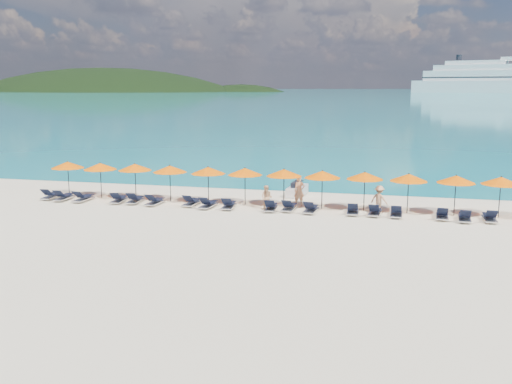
# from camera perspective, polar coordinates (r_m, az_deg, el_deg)

# --- Properties ---
(ground) EXTENTS (1400.00, 1400.00, 0.00)m
(ground) POSITION_cam_1_polar(r_m,az_deg,el_deg) (29.13, -1.38, -3.38)
(ground) COLOR beige
(sea) EXTENTS (1600.00, 1300.00, 0.01)m
(sea) POSITION_cam_1_polar(r_m,az_deg,el_deg) (687.38, 13.11, 9.80)
(sea) COLOR #1FA9B2
(sea) RESTS_ON ground
(headland_main) EXTENTS (374.00, 242.00, 126.50)m
(headland_main) POSITION_cam_1_polar(r_m,az_deg,el_deg) (646.76, -14.98, 6.31)
(headland_main) COLOR black
(headland_main) RESTS_ON ground
(headland_small) EXTENTS (162.00, 126.00, 85.50)m
(headland_small) POSITION_cam_1_polar(r_m,az_deg,el_deg) (609.46, -1.48, 6.70)
(headland_small) COLOR black
(headland_small) RESTS_ON ground
(cruise_ship) EXTENTS (141.91, 72.44, 39.87)m
(cruise_ship) POSITION_cam_1_polar(r_m,az_deg,el_deg) (539.93, 23.05, 10.18)
(cruise_ship) COLOR silver
(cruise_ship) RESTS_ON ground
(jetski) EXTENTS (1.11, 2.57, 0.90)m
(jetski) POSITION_cam_1_polar(r_m,az_deg,el_deg) (37.03, 4.13, 0.21)
(jetski) COLOR silver
(jetski) RESTS_ON ground
(beachgoer_a) EXTENTS (0.77, 0.66, 1.78)m
(beachgoer_a) POSITION_cam_1_polar(r_m,az_deg,el_deg) (33.77, 4.35, 0.09)
(beachgoer_a) COLOR tan
(beachgoer_a) RESTS_ON ground
(beachgoer_b) EXTENTS (0.77, 0.56, 1.43)m
(beachgoer_b) POSITION_cam_1_polar(r_m,az_deg,el_deg) (32.60, 1.07, -0.58)
(beachgoer_b) COLOR tan
(beachgoer_b) RESTS_ON ground
(beachgoer_c) EXTENTS (1.10, 0.86, 1.55)m
(beachgoer_c) POSITION_cam_1_polar(r_m,az_deg,el_deg) (32.61, 12.22, -0.71)
(beachgoer_c) COLOR tan
(beachgoer_c) RESTS_ON ground
(umbrella_0) EXTENTS (2.10, 2.10, 2.28)m
(umbrella_0) POSITION_cam_1_polar(r_m,az_deg,el_deg) (38.54, -18.33, 2.59)
(umbrella_0) COLOR black
(umbrella_0) RESTS_ON ground
(umbrella_1) EXTENTS (2.10, 2.10, 2.28)m
(umbrella_1) POSITION_cam_1_polar(r_m,az_deg,el_deg) (37.25, -15.32, 2.49)
(umbrella_1) COLOR black
(umbrella_1) RESTS_ON ground
(umbrella_2) EXTENTS (2.10, 2.10, 2.28)m
(umbrella_2) POSITION_cam_1_polar(r_m,az_deg,el_deg) (36.40, -12.02, 2.45)
(umbrella_2) COLOR black
(umbrella_2) RESTS_ON ground
(umbrella_3) EXTENTS (2.10, 2.10, 2.28)m
(umbrella_3) POSITION_cam_1_polar(r_m,az_deg,el_deg) (35.22, -8.62, 2.30)
(umbrella_3) COLOR black
(umbrella_3) RESTS_ON ground
(umbrella_4) EXTENTS (2.10, 2.10, 2.28)m
(umbrella_4) POSITION_cam_1_polar(r_m,az_deg,el_deg) (34.35, -4.81, 2.17)
(umbrella_4) COLOR black
(umbrella_4) RESTS_ON ground
(umbrella_5) EXTENTS (2.10, 2.10, 2.28)m
(umbrella_5) POSITION_cam_1_polar(r_m,az_deg,el_deg) (33.78, -1.10, 2.06)
(umbrella_5) COLOR black
(umbrella_5) RESTS_ON ground
(umbrella_6) EXTENTS (2.10, 2.10, 2.28)m
(umbrella_6) POSITION_cam_1_polar(r_m,az_deg,el_deg) (33.36, 2.82, 1.94)
(umbrella_6) COLOR black
(umbrella_6) RESTS_ON ground
(umbrella_7) EXTENTS (2.10, 2.10, 2.28)m
(umbrella_7) POSITION_cam_1_polar(r_m,az_deg,el_deg) (32.89, 6.65, 1.76)
(umbrella_7) COLOR black
(umbrella_7) RESTS_ON ground
(umbrella_8) EXTENTS (2.10, 2.10, 2.28)m
(umbrella_8) POSITION_cam_1_polar(r_m,az_deg,el_deg) (32.79, 10.83, 1.61)
(umbrella_8) COLOR black
(umbrella_8) RESTS_ON ground
(umbrella_9) EXTENTS (2.10, 2.10, 2.28)m
(umbrella_9) POSITION_cam_1_polar(r_m,az_deg,el_deg) (32.67, 15.03, 1.40)
(umbrella_9) COLOR black
(umbrella_9) RESTS_ON ground
(umbrella_10) EXTENTS (2.10, 2.10, 2.28)m
(umbrella_10) POSITION_cam_1_polar(r_m,az_deg,el_deg) (32.86, 19.38, 1.21)
(umbrella_10) COLOR black
(umbrella_10) RESTS_ON ground
(umbrella_11) EXTENTS (2.10, 2.10, 2.28)m
(umbrella_11) POSITION_cam_1_polar(r_m,az_deg,el_deg) (33.21, 23.30, 1.04)
(umbrella_11) COLOR black
(umbrella_11) RESTS_ON ground
(lounger_0) EXTENTS (0.75, 1.74, 0.66)m
(lounger_0) POSITION_cam_1_polar(r_m,az_deg,el_deg) (38.10, -19.82, -0.31)
(lounger_0) COLOR silver
(lounger_0) RESTS_ON ground
(lounger_1) EXTENTS (0.65, 1.71, 0.66)m
(lounger_1) POSITION_cam_1_polar(r_m,az_deg,el_deg) (37.36, -18.68, -0.44)
(lounger_1) COLOR silver
(lounger_1) RESTS_ON ground
(lounger_2) EXTENTS (0.69, 1.72, 0.66)m
(lounger_2) POSITION_cam_1_polar(r_m,az_deg,el_deg) (36.66, -16.89, -0.55)
(lounger_2) COLOR silver
(lounger_2) RESTS_ON ground
(lounger_3) EXTENTS (0.79, 1.75, 0.66)m
(lounger_3) POSITION_cam_1_polar(r_m,az_deg,el_deg) (35.67, -13.56, -0.68)
(lounger_3) COLOR silver
(lounger_3) RESTS_ON ground
(lounger_4) EXTENTS (0.75, 1.74, 0.66)m
(lounger_4) POSITION_cam_1_polar(r_m,az_deg,el_deg) (35.34, -12.00, -0.72)
(lounger_4) COLOR silver
(lounger_4) RESTS_ON ground
(lounger_5) EXTENTS (0.72, 1.73, 0.66)m
(lounger_5) POSITION_cam_1_polar(r_m,az_deg,el_deg) (34.59, -10.07, -0.90)
(lounger_5) COLOR silver
(lounger_5) RESTS_ON ground
(lounger_6) EXTENTS (0.76, 1.75, 0.66)m
(lounger_6) POSITION_cam_1_polar(r_m,az_deg,el_deg) (34.05, -6.43, -0.98)
(lounger_6) COLOR silver
(lounger_6) RESTS_ON ground
(lounger_7) EXTENTS (0.74, 1.74, 0.66)m
(lounger_7) POSITION_cam_1_polar(r_m,az_deg,el_deg) (33.34, -4.82, -1.20)
(lounger_7) COLOR silver
(lounger_7) RESTS_ON ground
(lounger_8) EXTENTS (0.74, 1.74, 0.66)m
(lounger_8) POSITION_cam_1_polar(r_m,az_deg,el_deg) (33.02, -2.74, -1.29)
(lounger_8) COLOR silver
(lounger_8) RESTS_ON ground
(lounger_9) EXTENTS (0.75, 1.74, 0.66)m
(lounger_9) POSITION_cam_1_polar(r_m,az_deg,el_deg) (32.48, 1.50, -1.48)
(lounger_9) COLOR silver
(lounger_9) RESTS_ON ground
(lounger_10) EXTENTS (0.71, 1.73, 0.66)m
(lounger_10) POSITION_cam_1_polar(r_m,az_deg,el_deg) (32.52, 3.34, -1.48)
(lounger_10) COLOR silver
(lounger_10) RESTS_ON ground
(lounger_11) EXTENTS (0.74, 1.74, 0.66)m
(lounger_11) POSITION_cam_1_polar(r_m,az_deg,el_deg) (32.15, 5.51, -1.66)
(lounger_11) COLOR silver
(lounger_11) RESTS_ON ground
(lounger_12) EXTENTS (0.72, 1.73, 0.66)m
(lounger_12) POSITION_cam_1_polar(r_m,az_deg,el_deg) (32.09, 9.65, -1.79)
(lounger_12) COLOR silver
(lounger_12) RESTS_ON ground
(lounger_13) EXTENTS (0.77, 1.75, 0.66)m
(lounger_13) POSITION_cam_1_polar(r_m,az_deg,el_deg) (32.01, 11.82, -1.89)
(lounger_13) COLOR silver
(lounger_13) RESTS_ON ground
(lounger_14) EXTENTS (0.67, 1.72, 0.66)m
(lounger_14) POSITION_cam_1_polar(r_m,az_deg,el_deg) (31.97, 13.85, -2.00)
(lounger_14) COLOR silver
(lounger_14) RESTS_ON ground
(lounger_15) EXTENTS (0.72, 1.73, 0.66)m
(lounger_15) POSITION_cam_1_polar(r_m,az_deg,el_deg) (32.10, 18.12, -2.16)
(lounger_15) COLOR silver
(lounger_15) RESTS_ON ground
(lounger_16) EXTENTS (0.75, 1.74, 0.66)m
(lounger_16) POSITION_cam_1_polar(r_m,az_deg,el_deg) (31.93, 20.15, -2.36)
(lounger_16) COLOR silver
(lounger_16) RESTS_ON ground
(lounger_17) EXTENTS (0.64, 1.71, 0.66)m
(lounger_17) POSITION_cam_1_polar(r_m,az_deg,el_deg) (32.36, 22.33, -2.34)
(lounger_17) COLOR silver
(lounger_17) RESTS_ON ground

